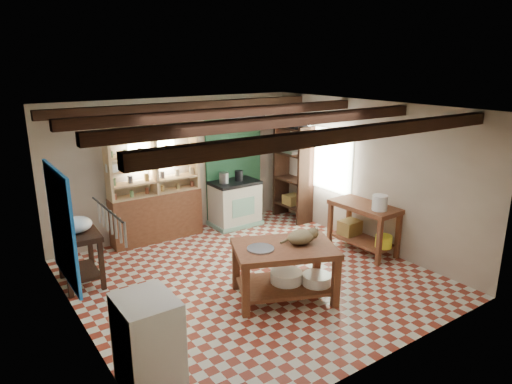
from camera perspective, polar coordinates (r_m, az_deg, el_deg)
floor at (r=7.20m, az=-0.63°, el=-10.70°), size 5.00×5.00×0.02m
ceiling at (r=6.46m, az=-0.70°, el=10.43°), size 5.00×5.00×0.02m
wall_back at (r=8.83m, az=-9.80°, el=3.18°), size 5.00×0.04×2.60m
wall_front at (r=4.97m, az=15.85°, el=-7.49°), size 5.00×0.04×2.60m
wall_left at (r=5.78m, az=-21.74°, el=-4.70°), size 0.04×5.00×2.60m
wall_right at (r=8.33m, az=13.74°, el=2.17°), size 0.04×5.00×2.60m
ceiling_beams at (r=6.48m, az=-0.70°, el=9.37°), size 5.00×3.80×0.15m
blue_wall_patch at (r=6.68m, az=-23.14°, el=-3.91°), size 0.04×1.40×1.60m
green_wall_patch at (r=9.40m, az=-2.80°, el=3.85°), size 1.30×0.04×2.30m
window_back at (r=8.54m, az=-12.92°, el=5.31°), size 0.90×0.02×0.80m
window_right at (r=8.97m, az=8.95°, el=4.06°), size 0.02×1.30×1.20m
utensil_rail at (r=4.53m, az=-18.03°, el=-3.48°), size 0.06×0.90×0.28m
pot_rack at (r=8.89m, az=-1.42°, el=9.25°), size 0.86×0.12×0.36m
shelving_unit at (r=8.50m, az=-12.54°, el=1.13°), size 1.70×0.34×2.20m
tall_rack at (r=9.51m, az=4.65°, el=2.42°), size 0.40×0.86×2.00m
work_table at (r=6.50m, az=3.53°, el=-9.93°), size 1.63×1.39×0.78m
stove at (r=9.24m, az=-2.64°, el=-1.42°), size 0.95×0.64×0.92m
prep_table at (r=7.33m, az=-21.15°, el=-7.70°), size 0.60×0.85×0.83m
white_cabinet at (r=4.96m, az=-13.34°, el=-17.88°), size 0.55×0.66×1.00m
right_counter at (r=8.18m, az=13.23°, el=-4.41°), size 0.65×1.23×0.87m
cat at (r=6.41m, az=5.65°, el=-5.60°), size 0.48×0.40×0.19m
steel_tray at (r=6.21m, az=0.57°, el=-7.10°), size 0.49×0.49×0.02m
basin_large at (r=6.60m, az=3.82°, el=-10.52°), size 0.60×0.60×0.16m
basin_small at (r=6.58m, az=7.59°, el=-10.76°), size 0.54×0.54×0.14m
kettle_left at (r=8.96m, az=-4.04°, el=1.76°), size 0.19×0.19×0.21m
kettle_right at (r=9.14m, az=-2.16°, el=2.06°), size 0.17×0.17×0.21m
enamel_bowl at (r=7.15m, az=-21.57°, el=-3.81°), size 0.47×0.47×0.23m
white_bucket at (r=7.76m, az=15.21°, el=-1.30°), size 0.26×0.26×0.25m
wicker_basket at (r=8.39m, az=11.63°, el=-4.34°), size 0.38×0.31×0.26m
yellow_tub at (r=7.96m, az=15.66°, el=-5.96°), size 0.29×0.29×0.20m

